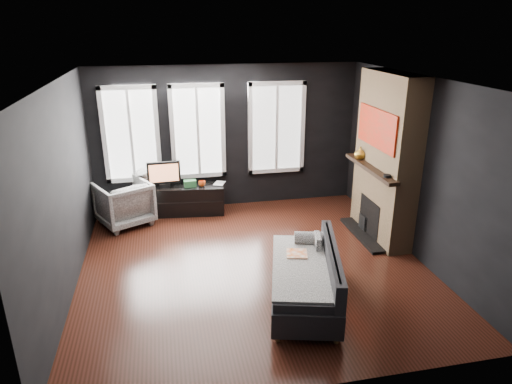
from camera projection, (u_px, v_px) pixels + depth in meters
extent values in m
plane|color=black|center=(254.00, 265.00, 6.79)|extent=(5.00, 5.00, 0.00)
plane|color=white|center=(253.00, 80.00, 5.85)|extent=(5.00, 5.00, 0.00)
cube|color=black|center=(227.00, 138.00, 8.62)|extent=(5.00, 0.02, 2.70)
cube|color=black|center=(63.00, 192.00, 5.85)|extent=(0.02, 5.00, 2.70)
cube|color=black|center=(417.00, 169.00, 6.80)|extent=(0.02, 5.00, 2.70)
cube|color=gray|center=(317.00, 245.00, 6.20)|extent=(0.13, 0.31, 0.30)
imported|color=silver|center=(124.00, 201.00, 8.06)|extent=(1.11, 1.09, 0.87)
imported|color=#C74A16|center=(202.00, 183.00, 8.43)|extent=(0.15, 0.14, 0.13)
imported|color=#B7A692|center=(215.00, 177.00, 8.55)|extent=(0.17, 0.09, 0.25)
cube|color=#347842|center=(190.00, 183.00, 8.43)|extent=(0.23, 0.15, 0.12)
imported|color=orange|center=(360.00, 153.00, 7.68)|extent=(0.25, 0.26, 0.20)
cylinder|color=black|center=(387.00, 176.00, 6.79)|extent=(0.14, 0.14, 0.04)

